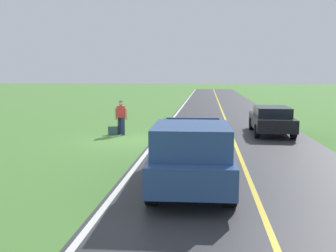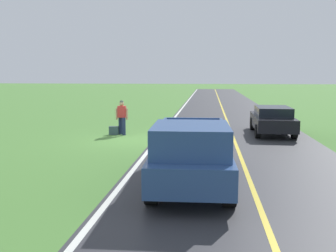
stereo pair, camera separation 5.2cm
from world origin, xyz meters
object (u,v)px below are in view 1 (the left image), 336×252
(hitchhiker_walking, at_px, (121,115))
(sedan_near_oncoming, at_px, (271,119))
(pickup_truck_passing, at_px, (192,152))
(suitcase_carried, at_px, (113,131))

(hitchhiker_walking, height_order, sedan_near_oncoming, hitchhiker_walking)
(hitchhiker_walking, bearing_deg, pickup_truck_passing, 114.84)
(sedan_near_oncoming, bearing_deg, suitcase_carried, 8.03)
(hitchhiker_walking, bearing_deg, sedan_near_oncoming, -172.29)
(suitcase_carried, relative_size, pickup_truck_passing, 0.08)
(sedan_near_oncoming, bearing_deg, hitchhiker_walking, 7.71)
(suitcase_carried, xyz_separation_m, sedan_near_oncoming, (-7.98, -1.13, 0.54))
(hitchhiker_walking, distance_m, pickup_truck_passing, 9.27)
(suitcase_carried, bearing_deg, pickup_truck_passing, 24.51)
(hitchhiker_walking, height_order, suitcase_carried, hitchhiker_walking)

